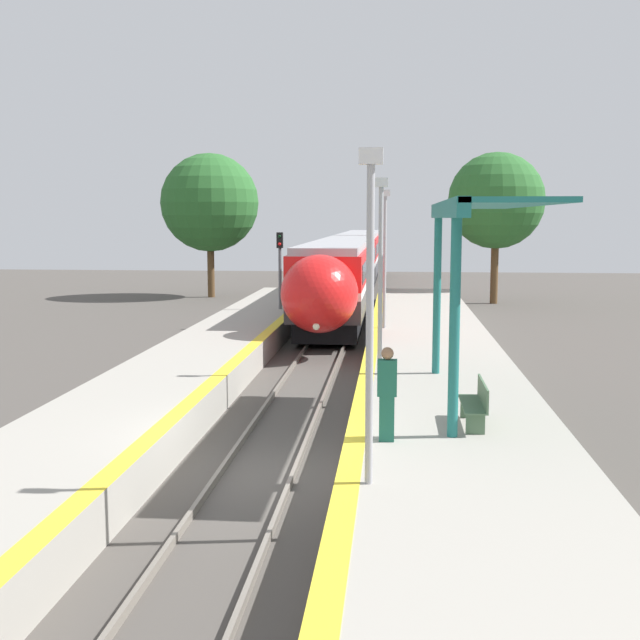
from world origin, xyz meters
TOP-DOWN VIEW (x-y plane):
  - ground_plane at (0.00, 0.00)m, footprint 120.00×120.00m
  - rail_left at (-0.72, 0.00)m, footprint 0.08×90.00m
  - rail_right at (0.72, 0.00)m, footprint 0.08×90.00m
  - train at (0.00, 34.85)m, footprint 2.88×46.64m
  - platform_right at (3.88, 0.00)m, footprint 4.32×64.00m
  - platform_left at (-3.40, 0.00)m, footprint 3.35×64.00m
  - platform_bench at (4.28, 0.83)m, footprint 0.44×1.70m
  - person_waiting at (2.51, -0.43)m, footprint 0.36×0.23m
  - railway_signal at (-2.52, 20.83)m, footprint 0.28×0.28m
  - lamppost_near at (2.26, -2.86)m, footprint 0.36×0.20m
  - lamppost_mid at (2.26, 6.05)m, footprint 0.36×0.20m
  - lamppost_far at (2.26, 14.96)m, footprint 0.36×0.20m
  - station_canopy at (4.30, 3.11)m, footprint 2.02×9.25m
  - background_tree_left at (-8.93, 34.79)m, footprint 6.12×6.12m
  - background_tree_right at (8.44, 32.59)m, footprint 5.56×5.56m

SIDE VIEW (x-z plane):
  - ground_plane at x=0.00m, z-range 0.00..0.00m
  - rail_left at x=-0.72m, z-range 0.00..0.15m
  - rail_right at x=0.72m, z-range 0.00..0.15m
  - platform_right at x=3.88m, z-range 0.00..0.89m
  - platform_left at x=-3.40m, z-range 0.00..0.89m
  - platform_bench at x=4.28m, z-range 0.92..1.81m
  - person_waiting at x=2.51m, z-range 0.92..2.68m
  - train at x=0.00m, z-range 0.29..4.18m
  - railway_signal at x=-2.52m, z-range 0.49..4.83m
  - lamppost_near at x=2.26m, z-range 1.27..6.41m
  - lamppost_mid at x=2.26m, z-range 1.27..6.41m
  - lamppost_far at x=2.26m, z-range 1.27..6.41m
  - station_canopy at x=4.30m, z-range 2.77..7.23m
  - background_tree_left at x=-8.93m, z-range 1.43..10.43m
  - background_tree_right at x=8.44m, z-range 1.58..10.34m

